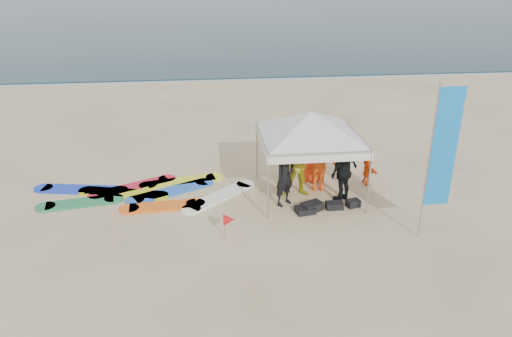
{
  "coord_description": "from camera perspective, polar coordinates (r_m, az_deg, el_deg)",
  "views": [
    {
      "loc": [
        -0.59,
        -9.41,
        6.4
      ],
      "look_at": [
        0.72,
        2.6,
        1.2
      ],
      "focal_mm": 35.0,
      "sensor_mm": 36.0,
      "label": 1
    }
  ],
  "objects": [
    {
      "name": "person_orange_a",
      "position": [
        14.53,
        7.26,
        0.97
      ],
      "size": [
        1.29,
        0.87,
        1.86
      ],
      "primitive_type": "imported",
      "rotation": [
        0.0,
        0.0,
        2.98
      ],
      "color": "#FF5516",
      "rests_on": "ground"
    },
    {
      "name": "ocean",
      "position": [
        69.7,
        -6.03,
        17.93
      ],
      "size": [
        160.0,
        84.0,
        0.08
      ],
      "primitive_type": "cube",
      "color": "#0C2633",
      "rests_on": "ground"
    },
    {
      "name": "marker_pennant",
      "position": [
        12.13,
        -3.09,
        -5.87
      ],
      "size": [
        0.28,
        0.28,
        0.64
      ],
      "color": "#A5A5A8",
      "rests_on": "ground"
    },
    {
      "name": "shoreline_foam",
      "position": [
        28.34,
        -4.97,
        10.16
      ],
      "size": [
        160.0,
        1.2,
        0.01
      ],
      "primitive_type": "cube",
      "color": "silver",
      "rests_on": "ground"
    },
    {
      "name": "feather_flag",
      "position": [
        12.2,
        20.54,
        2.0
      ],
      "size": [
        0.65,
        0.04,
        3.86
      ],
      "color": "#A5A5A8",
      "rests_on": "ground"
    },
    {
      "name": "ground",
      "position": [
        11.39,
        -2.23,
        -10.9
      ],
      "size": [
        120.0,
        120.0,
        0.0
      ],
      "primitive_type": "plane",
      "color": "beige",
      "rests_on": "ground"
    },
    {
      "name": "gear_pile",
      "position": [
        13.68,
        7.47,
        -4.35
      ],
      "size": [
        1.88,
        0.64,
        0.22
      ],
      "color": "black",
      "rests_on": "ground"
    },
    {
      "name": "person_orange_b",
      "position": [
        15.08,
        6.46,
        1.31
      ],
      "size": [
        0.82,
        0.57,
        1.58
      ],
      "primitive_type": "imported",
      "rotation": [
        0.0,
        0.0,
        3.05
      ],
      "color": "#F33C15",
      "rests_on": "ground"
    },
    {
      "name": "person_yellow",
      "position": [
        14.07,
        5.12,
        0.5
      ],
      "size": [
        0.95,
        0.75,
        1.94
      ],
      "primitive_type": "imported",
      "rotation": [
        0.0,
        0.0,
        0.01
      ],
      "color": "gold",
      "rests_on": "ground"
    },
    {
      "name": "person_black_a",
      "position": [
        13.57,
        3.32,
        -0.76
      ],
      "size": [
        0.76,
        0.73,
        1.76
      ],
      "primitive_type": "imported",
      "rotation": [
        0.0,
        0.0,
        0.67
      ],
      "color": "black",
      "rests_on": "ground"
    },
    {
      "name": "surfboard_spread",
      "position": [
        14.83,
        -12.62,
        -2.74
      ],
      "size": [
        6.19,
        2.53,
        0.07
      ],
      "color": "white",
      "rests_on": "ground"
    },
    {
      "name": "person_black_b",
      "position": [
        13.98,
        10.03,
        -0.33
      ],
      "size": [
        1.09,
        0.96,
        1.76
      ],
      "primitive_type": "imported",
      "rotation": [
        0.0,
        0.0,
        3.77
      ],
      "color": "black",
      "rests_on": "ground"
    },
    {
      "name": "person_seated",
      "position": [
        15.28,
        12.65,
        -0.02
      ],
      "size": [
        0.33,
        0.94,
        1.0
      ],
      "primitive_type": "imported",
      "rotation": [
        0.0,
        0.0,
        1.61
      ],
      "color": "#FE5C16",
      "rests_on": "ground"
    },
    {
      "name": "canopy_tent",
      "position": [
        13.67,
        6.31,
        6.44
      ],
      "size": [
        3.76,
        3.76,
        2.84
      ],
      "color": "#A5A5A8",
      "rests_on": "ground"
    }
  ]
}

